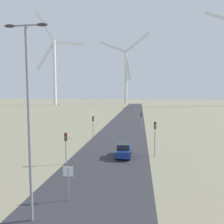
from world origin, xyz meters
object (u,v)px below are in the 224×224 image
object	(u,v)px
wind_turbine_far_left	(54,66)
stop_sign_near	(68,176)
traffic_light_post_mid_left	(93,122)
traffic_light_post_near_right	(155,131)
car_approaching	(124,150)
wind_turbine_left	(126,71)
traffic_light_post_mid_right	(141,118)
traffic_light_post_near_left	(66,141)
streetlamp	(28,105)

from	to	relation	value
wind_turbine_far_left	stop_sign_near	bearing A→B (deg)	-67.64
traffic_light_post_mid_left	wind_turbine_far_left	distance (m)	120.63
traffic_light_post_near_right	car_approaching	xyz separation A→B (m)	(-4.04, -0.91, -2.41)
traffic_light_post_mid_left	wind_turbine_far_left	xyz separation A→B (m)	(-50.46, 106.84, 24.29)
traffic_light_post_near_right	car_approaching	world-z (taller)	traffic_light_post_near_right
traffic_light_post_near_right	wind_turbine_left	size ratio (longest dim) A/B	0.08
stop_sign_near	traffic_light_post_near_right	xyz separation A→B (m)	(7.37, 12.98, 1.41)
traffic_light_post_mid_right	wind_turbine_left	distance (m)	130.94
traffic_light_post_near_right	wind_turbine_far_left	distance (m)	134.65
traffic_light_post_near_left	traffic_light_post_mid_left	xyz separation A→B (m)	(-0.12, 15.36, 0.24)
traffic_light_post_near_left	traffic_light_post_mid_left	size ratio (longest dim) A/B	0.92
traffic_light_post_near_left	traffic_light_post_mid_right	xyz separation A→B (m)	(8.77, 21.55, 0.43)
streetlamp	traffic_light_post_near_right	distance (m)	18.65
traffic_light_post_near_left	stop_sign_near	bearing A→B (deg)	-69.49
traffic_light_post_near_right	traffic_light_post_mid_left	bearing A→B (deg)	134.66
traffic_light_post_near_right	traffic_light_post_mid_left	xyz separation A→B (m)	(-10.62, 10.75, -0.39)
traffic_light_post_near_left	car_approaching	bearing A→B (deg)	29.79
wind_turbine_left	car_approaching	bearing A→B (deg)	-86.29
streetlamp	traffic_light_post_near_right	bearing A→B (deg)	60.80
streetlamp	stop_sign_near	size ratio (longest dim) A/B	4.58
traffic_light_post_mid_right	wind_turbine_far_left	bearing A→B (deg)	120.53
stop_sign_near	traffic_light_post_near_left	bearing A→B (deg)	110.51
wind_turbine_far_left	wind_turbine_left	world-z (taller)	wind_turbine_far_left
streetlamp	traffic_light_post_mid_left	bearing A→B (deg)	93.78
stop_sign_near	traffic_light_post_near_right	size ratio (longest dim) A/B	0.60
traffic_light_post_near_right	wind_turbine_far_left	bearing A→B (deg)	117.45
streetlamp	traffic_light_post_mid_right	bearing A→B (deg)	77.74
traffic_light_post_near_right	car_approaching	distance (m)	4.79
car_approaching	wind_turbine_far_left	bearing A→B (deg)	115.71
stop_sign_near	car_approaching	size ratio (longest dim) A/B	0.66
stop_sign_near	wind_turbine_left	world-z (taller)	wind_turbine_left
traffic_light_post_mid_left	wind_turbine_left	distance (m)	136.57
traffic_light_post_near_left	traffic_light_post_mid_right	world-z (taller)	traffic_light_post_mid_right
streetlamp	car_approaching	world-z (taller)	streetlamp
car_approaching	traffic_light_post_mid_left	bearing A→B (deg)	119.45
traffic_light_post_near_right	traffic_light_post_mid_left	distance (m)	15.12
traffic_light_post_mid_right	car_approaching	world-z (taller)	traffic_light_post_mid_right
traffic_light_post_near_left	car_approaching	distance (m)	7.65
traffic_light_post_near_left	wind_turbine_far_left	world-z (taller)	wind_turbine_far_left
streetlamp	traffic_light_post_near_left	world-z (taller)	streetlamp
stop_sign_near	wind_turbine_far_left	bearing A→B (deg)	112.36
traffic_light_post_near_left	wind_turbine_left	size ratio (longest dim) A/B	0.07
wind_turbine_left	traffic_light_post_mid_right	bearing A→B (deg)	-84.76
wind_turbine_left	wind_turbine_far_left	bearing A→B (deg)	-149.74
traffic_light_post_near_left	streetlamp	bearing A→B (deg)	-81.74
traffic_light_post_mid_left	wind_turbine_far_left	bearing A→B (deg)	115.28
traffic_light_post_near_left	wind_turbine_left	world-z (taller)	wind_turbine_left
traffic_light_post_near_right	traffic_light_post_mid_right	distance (m)	17.04
stop_sign_near	car_approaching	xyz separation A→B (m)	(3.33, 12.07, -0.99)
traffic_light_post_near_right	car_approaching	size ratio (longest dim) A/B	1.10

